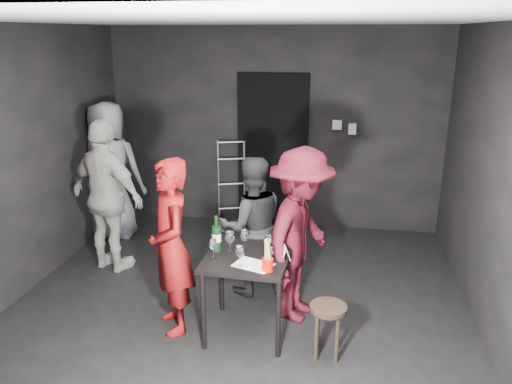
% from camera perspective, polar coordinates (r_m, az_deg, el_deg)
% --- Properties ---
extents(floor, '(4.50, 5.00, 0.02)m').
position_cam_1_polar(floor, '(4.98, -2.41, -13.78)').
color(floor, black).
rests_on(floor, ground).
extents(ceiling, '(4.50, 5.00, 0.02)m').
position_cam_1_polar(ceiling, '(4.25, -2.91, 19.04)').
color(ceiling, silver).
rests_on(ceiling, ground).
extents(wall_back, '(4.50, 0.04, 2.70)m').
position_cam_1_polar(wall_back, '(6.82, 2.01, 7.16)').
color(wall_back, black).
rests_on(wall_back, ground).
extents(wall_front, '(4.50, 0.04, 2.70)m').
position_cam_1_polar(wall_front, '(2.27, -17.26, -16.68)').
color(wall_front, black).
rests_on(wall_front, ground).
extents(wall_left, '(0.04, 5.00, 2.70)m').
position_cam_1_polar(wall_left, '(5.38, -26.75, 2.35)').
color(wall_left, black).
rests_on(wall_left, ground).
extents(wall_right, '(0.04, 5.00, 2.70)m').
position_cam_1_polar(wall_right, '(4.51, 26.46, -0.28)').
color(wall_right, black).
rests_on(wall_right, ground).
extents(doorway, '(0.95, 0.10, 2.10)m').
position_cam_1_polar(doorway, '(6.82, 1.91, 4.59)').
color(doorway, black).
rests_on(doorway, ground).
extents(wallbox_upper, '(0.12, 0.06, 0.12)m').
position_cam_1_polar(wallbox_upper, '(6.69, 9.25, 7.60)').
color(wallbox_upper, '#B7B7B2').
rests_on(wallbox_upper, wall_back).
extents(wallbox_lower, '(0.10, 0.06, 0.14)m').
position_cam_1_polar(wallbox_lower, '(6.70, 10.95, 7.08)').
color(wallbox_lower, '#B7B7B2').
rests_on(wallbox_lower, wall_back).
extents(hand_truck, '(0.41, 0.34, 1.22)m').
position_cam_1_polar(hand_truck, '(6.98, -2.85, -2.21)').
color(hand_truck, '#B2B2B7').
rests_on(hand_truck, floor).
extents(tasting_table, '(0.72, 0.72, 0.75)m').
position_cam_1_polar(tasting_table, '(4.41, -0.98, -8.50)').
color(tasting_table, black).
rests_on(tasting_table, floor).
extents(stool, '(0.31, 0.31, 0.47)m').
position_cam_1_polar(stool, '(4.28, 8.21, -13.99)').
color(stool, '#301F15').
rests_on(stool, floor).
extents(server_red, '(0.68, 0.75, 1.71)m').
position_cam_1_polar(server_red, '(4.46, -9.72, -5.59)').
color(server_red, maroon).
rests_on(server_red, floor).
extents(woman_black, '(0.77, 0.60, 1.41)m').
position_cam_1_polar(woman_black, '(5.09, -0.52, -4.18)').
color(woman_black, '#282829').
rests_on(woman_black, floor).
extents(man_maroon, '(0.85, 1.28, 1.82)m').
position_cam_1_polar(man_maroon, '(4.58, 5.15, -4.03)').
color(man_maroon, '#510F1A').
rests_on(man_maroon, floor).
extents(bystander_cream, '(1.30, 0.95, 2.00)m').
position_cam_1_polar(bystander_cream, '(5.73, -16.72, 0.74)').
color(bystander_cream, beige).
rests_on(bystander_cream, floor).
extents(bystander_grey, '(1.05, 0.58, 2.13)m').
position_cam_1_polar(bystander_grey, '(6.70, -16.45, 3.76)').
color(bystander_grey, gray).
rests_on(bystander_grey, floor).
extents(tasting_mat, '(0.37, 0.30, 0.00)m').
position_cam_1_polar(tasting_mat, '(4.21, -0.29, -8.33)').
color(tasting_mat, white).
rests_on(tasting_mat, tasting_table).
extents(wine_glass_a, '(0.09, 0.09, 0.20)m').
position_cam_1_polar(wine_glass_a, '(4.30, -4.90, -6.43)').
color(wine_glass_a, white).
rests_on(wine_glass_a, tasting_table).
extents(wine_glass_b, '(0.11, 0.11, 0.22)m').
position_cam_1_polar(wine_glass_b, '(4.39, -3.00, -5.65)').
color(wine_glass_b, white).
rests_on(wine_glass_b, tasting_table).
extents(wine_glass_c, '(0.10, 0.10, 0.21)m').
position_cam_1_polar(wine_glass_c, '(4.44, -1.34, -5.43)').
color(wine_glass_c, white).
rests_on(wine_glass_c, tasting_table).
extents(wine_glass_d, '(0.08, 0.08, 0.20)m').
position_cam_1_polar(wine_glass_d, '(4.15, -1.86, -7.23)').
color(wine_glass_d, white).
rests_on(wine_glass_d, tasting_table).
extents(wine_glass_e, '(0.08, 0.08, 0.18)m').
position_cam_1_polar(wine_glass_e, '(4.16, 1.53, -7.29)').
color(wine_glass_e, white).
rests_on(wine_glass_e, tasting_table).
extents(wine_glass_f, '(0.09, 0.09, 0.20)m').
position_cam_1_polar(wine_glass_f, '(4.36, 1.39, -6.01)').
color(wine_glass_f, white).
rests_on(wine_glass_f, tasting_table).
extents(wine_bottle, '(0.08, 0.08, 0.33)m').
position_cam_1_polar(wine_bottle, '(4.44, -4.53, -5.20)').
color(wine_bottle, black).
rests_on(wine_bottle, tasting_table).
extents(breadstick_cup, '(0.09, 0.09, 0.29)m').
position_cam_1_polar(breadstick_cup, '(4.07, 1.34, -7.29)').
color(breadstick_cup, red).
rests_on(breadstick_cup, tasting_table).
extents(reserved_card, '(0.12, 0.16, 0.11)m').
position_cam_1_polar(reserved_card, '(4.33, 3.14, -6.85)').
color(reserved_card, white).
rests_on(reserved_card, tasting_table).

